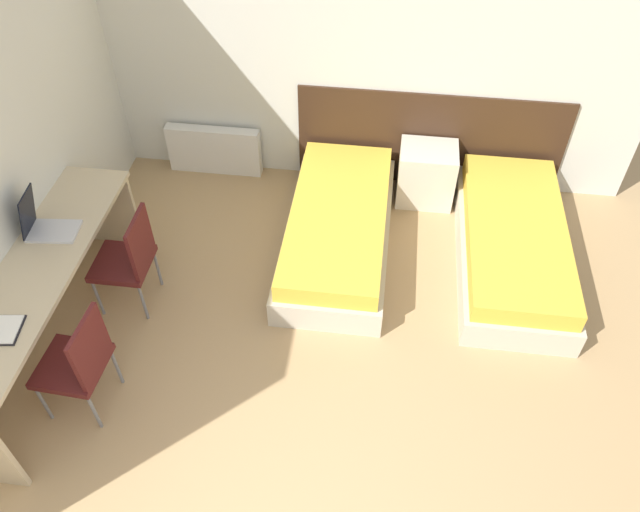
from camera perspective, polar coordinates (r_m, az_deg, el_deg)
name	(u,v)px	position (r m, az deg, el deg)	size (l,w,h in m)	color
wall_back	(347,44)	(5.51, 2.45, 18.78)	(5.23, 0.05, 2.70)	silver
headboard_panel	(429,141)	(5.92, 9.95, 10.35)	(2.43, 0.03, 0.96)	#382316
bed_near_window	(338,229)	(5.32, 1.66, 2.52)	(0.87, 1.92, 0.41)	beige
bed_near_door	(512,244)	(5.42, 17.19, 1.05)	(0.87, 1.92, 0.41)	beige
nightstand	(426,174)	(5.85, 9.69, 7.38)	(0.51, 0.41, 0.55)	beige
radiator	(214,150)	(6.21, -9.63, 9.52)	(0.90, 0.12, 0.48)	silver
desk	(42,287)	(4.71, -24.07, -2.57)	(0.52, 2.24, 0.78)	#C6B28E
chair_near_laptop	(129,257)	(4.89, -17.09, -0.13)	(0.42, 0.42, 0.88)	#511919
chair_near_notebook	(78,361)	(4.36, -21.22, -8.93)	(0.44, 0.44, 0.88)	#511919
laptop	(45,225)	(4.81, -23.88, 2.65)	(0.37, 0.27, 0.35)	silver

